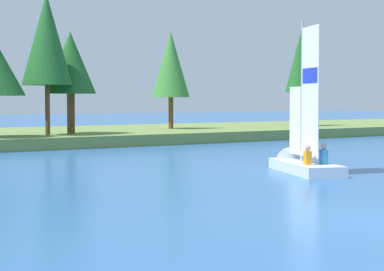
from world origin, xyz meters
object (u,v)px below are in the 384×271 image
Objects in this scene: sailboat at (298,159)px; shoreline_tree_right at (301,63)px; shoreline_tree_centre at (70,63)px; shoreline_tree_midright at (171,65)px; shoreline_tree_midleft at (47,39)px.

shoreline_tree_right is at bearing -22.00° from sailboat.
shoreline_tree_centre is 1.00× the size of sailboat.
shoreline_tree_centre is at bearing -164.76° from shoreline_tree_midright.
shoreline_tree_right is at bearing 3.83° from shoreline_tree_centre.
shoreline_tree_midleft is 1.33× the size of shoreline_tree_centre.
shoreline_tree_midleft is at bearing 31.35° from sailboat.
shoreline_tree_centre is 17.89m from sailboat.
shoreline_tree_midleft is 1.33× the size of sailboat.
shoreline_tree_midright is (7.94, 2.16, 0.24)m from shoreline_tree_centre.
shoreline_tree_midleft is 1.11× the size of shoreline_tree_right.
shoreline_tree_midright reaches higher than shoreline_tree_centre.
sailboat is at bearing -85.61° from shoreline_tree_centre.
shoreline_tree_midleft is 17.52m from sailboat.
shoreline_tree_right reaches higher than sailboat.
shoreline_tree_midleft reaches higher than shoreline_tree_right.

